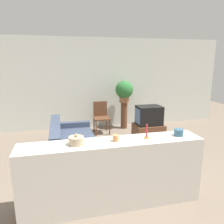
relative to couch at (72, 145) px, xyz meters
The scene contains 13 objects.
ground_plane 1.39m from the couch, 69.64° to the right, with size 14.00×14.00×0.00m, color #756656.
wall_back 2.46m from the couch, 77.62° to the left, with size 9.00×0.06×2.70m.
couch is the anchor object (origin of this frame).
tv_stand 1.97m from the couch, 12.17° to the left, with size 0.71×0.54×0.48m.
television 2.01m from the couch, 12.21° to the left, with size 0.60×0.44×0.46m.
wooden_chair 1.79m from the couch, 58.58° to the left, with size 0.44×0.44×0.89m.
plant_stand 2.44m from the couch, 46.24° to the left, with size 0.20×0.20×0.81m.
potted_plant 2.60m from the couch, 46.24° to the left, with size 0.53×0.53×0.65m.
foreground_counter 1.81m from the couch, 74.79° to the right, with size 2.51×0.44×0.96m.
decorative_bowl 1.89m from the couch, 90.46° to the right, with size 0.20×0.20×0.15m.
candle_jar 1.95m from the couch, 73.60° to the right, with size 0.09×0.09×0.09m.
candlestick 2.12m from the couch, 61.19° to the right, with size 0.07×0.07×0.21m.
coffee_tin 2.38m from the couch, 50.09° to the right, with size 0.13×0.13×0.10m.
Camera 1 is at (-0.66, -3.16, 2.01)m, focal length 35.00 mm.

